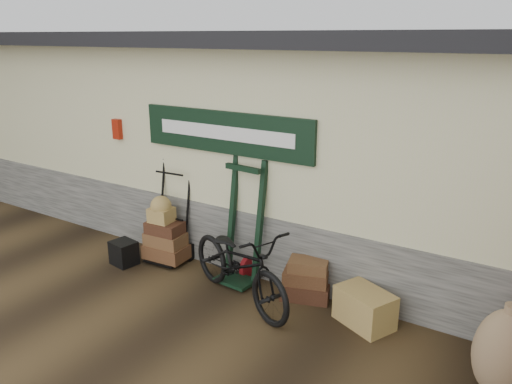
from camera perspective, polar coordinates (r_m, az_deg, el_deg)
ground at (r=6.29m, az=-6.29°, el=-12.70°), size 80.00×80.00×0.00m
station_building at (r=7.90m, az=5.81°, el=6.18°), size 14.40×4.10×3.20m
porter_trolley at (r=7.27m, az=-9.66°, el=-2.12°), size 0.78×0.61×1.48m
green_barrow at (r=6.51m, az=-1.48°, el=-3.46°), size 0.64×0.55×1.65m
suitcase_stack at (r=6.32m, az=5.74°, el=-9.81°), size 0.68×0.54×0.53m
wicker_hamper at (r=5.92m, az=12.31°, el=-12.79°), size 0.75×0.64×0.41m
black_trunk at (r=7.45m, az=-14.86°, el=-6.73°), size 0.39×0.35×0.35m
bicycle at (r=6.08m, az=-1.91°, el=-7.69°), size 1.35×2.06×1.13m
burlap_sack_left at (r=5.16m, az=26.55°, el=-16.29°), size 0.60×0.52×0.88m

